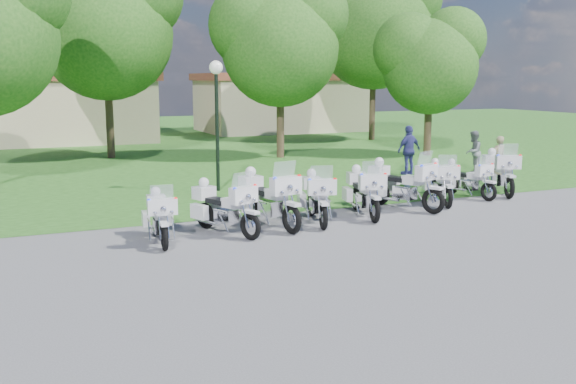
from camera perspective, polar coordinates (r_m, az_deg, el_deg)
name	(u,v)px	position (r m, az deg, el deg)	size (l,w,h in m)	color
ground	(333,238)	(15.29, 3.98, -4.07)	(100.00, 100.00, 0.00)	#56565B
grass_lawn	(134,140)	(40.92, -13.52, 4.55)	(100.00, 48.00, 0.01)	#28561B
motorcycle_0	(159,216)	(15.08, -11.36, -2.10)	(0.82, 2.13, 1.43)	black
motorcycle_1	(223,206)	(15.64, -5.79, -1.29)	(1.33, 2.22, 1.58)	black
motorcycle_2	(267,198)	(16.34, -1.85, -0.49)	(1.18, 2.59, 1.75)	black
motorcycle_3	(316,197)	(16.87, 2.52, -0.40)	(1.16, 2.32, 1.59)	black
motorcycle_4	(364,191)	(17.73, 6.74, 0.07)	(1.11, 2.36, 1.60)	black
motorcycle_5	(401,184)	(18.81, 10.04, 0.73)	(1.46, 2.45, 1.74)	black
motorcycle_6	(440,181)	(20.01, 13.38, 0.93)	(1.29, 2.19, 1.55)	black
motorcycle_7	(467,178)	(21.15, 15.61, 1.17)	(0.93, 2.10, 1.42)	black
motorcycle_8	(499,171)	(22.20, 18.23, 1.76)	(1.45, 2.41, 1.71)	black
lamp_post	(216,94)	(21.36, -6.38, 8.68)	(0.44, 0.44, 4.30)	black
tree_1	(103,20)	(31.68, -16.08, 14.47)	(7.23, 6.17, 9.64)	#38281C
tree_2	(279,37)	(30.63, -0.82, 13.64)	(6.40, 5.46, 8.53)	#38281C
tree_3	(429,58)	(32.23, 12.45, 11.58)	(5.35, 4.57, 7.14)	#38281C
tree_4	(373,19)	(40.12, 7.56, 14.96)	(8.19, 6.98, 10.91)	#38281C
building_west	(27,107)	(41.23, -22.18, 7.00)	(14.56, 8.32, 4.10)	#BEAD89
building_east	(280,102)	(46.73, -0.74, 8.01)	(11.44, 7.28, 4.10)	#BEAD89
bystander_a	(498,159)	(24.62, 18.17, 2.80)	(0.61, 0.40, 1.67)	gray
bystander_b	(473,152)	(26.69, 16.14, 3.44)	(0.81, 0.63, 1.67)	slate
bystander_c	(409,150)	(25.53, 10.70, 3.66)	(1.13, 0.47, 1.92)	navy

